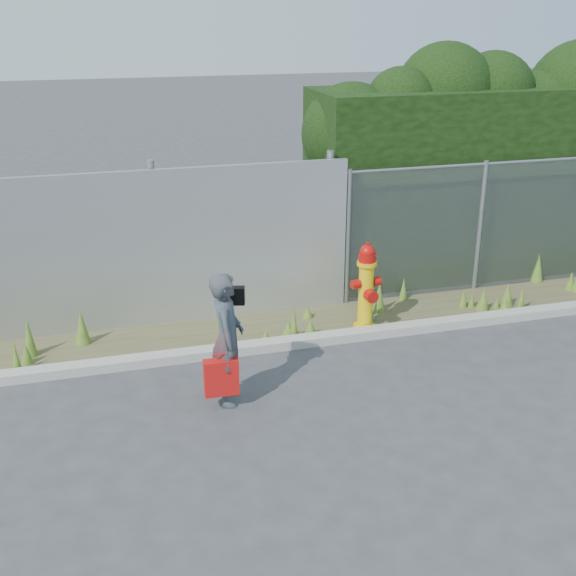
# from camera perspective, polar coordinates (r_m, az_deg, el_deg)

# --- Properties ---
(ground) EXTENTS (80.00, 80.00, 0.00)m
(ground) POSITION_cam_1_polar(r_m,az_deg,el_deg) (8.08, 4.80, -9.95)
(ground) COLOR #3B3B3E
(ground) RESTS_ON ground
(curb) EXTENTS (16.00, 0.22, 0.12)m
(curb) POSITION_cam_1_polar(r_m,az_deg,el_deg) (9.55, 1.09, -4.22)
(curb) COLOR #A5A095
(curb) RESTS_ON ground
(weed_strip) EXTENTS (16.00, 1.32, 0.55)m
(weed_strip) POSITION_cam_1_polar(r_m,az_deg,el_deg) (10.11, 1.02, -2.15)
(weed_strip) COLOR brown
(weed_strip) RESTS_ON ground
(corrugated_fence) EXTENTS (8.50, 0.21, 2.30)m
(corrugated_fence) POSITION_cam_1_polar(r_m,az_deg,el_deg) (9.96, -19.17, 2.14)
(corrugated_fence) COLOR #A7A9AE
(corrugated_fence) RESTS_ON ground
(chainlink_fence) EXTENTS (6.50, 0.07, 2.05)m
(chainlink_fence) POSITION_cam_1_polar(r_m,az_deg,el_deg) (12.02, 19.26, 4.99)
(chainlink_fence) COLOR gray
(chainlink_fence) RESTS_ON ground
(hedge) EXTENTS (7.50, 1.87, 3.70)m
(hedge) POSITION_cam_1_polar(r_m,az_deg,el_deg) (12.83, 18.64, 10.66)
(hedge) COLOR black
(hedge) RESTS_ON ground
(fire_hydrant) EXTENTS (0.42, 0.38, 1.27)m
(fire_hydrant) POSITION_cam_1_polar(r_m,az_deg,el_deg) (9.84, 6.19, -0.02)
(fire_hydrant) COLOR yellow
(fire_hydrant) RESTS_ON ground
(woman) EXTENTS (0.48, 0.63, 1.54)m
(woman) POSITION_cam_1_polar(r_m,az_deg,el_deg) (7.99, -4.83, -4.02)
(woman) COLOR #10646A
(woman) RESTS_ON ground
(red_tote_bag) EXTENTS (0.38, 0.14, 0.50)m
(red_tote_bag) POSITION_cam_1_polar(r_m,az_deg,el_deg) (8.00, -5.30, -7.02)
(red_tote_bag) COLOR red
(black_shoulder_bag) EXTENTS (0.27, 0.11, 0.20)m
(black_shoulder_bag) POSITION_cam_1_polar(r_m,az_deg,el_deg) (8.08, -4.39, -0.60)
(black_shoulder_bag) COLOR black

